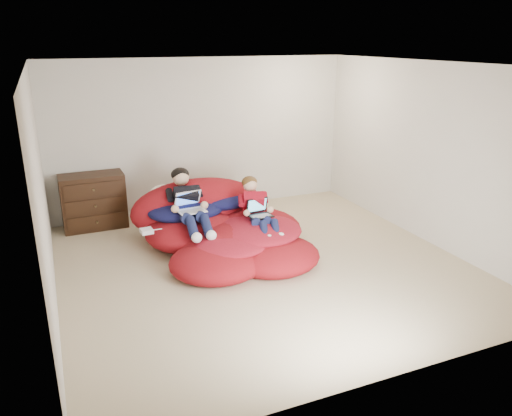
% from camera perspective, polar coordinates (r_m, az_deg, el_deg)
% --- Properties ---
extents(room_shell, '(5.10, 5.10, 2.77)m').
position_cam_1_polar(room_shell, '(6.40, 0.84, -4.72)').
color(room_shell, tan).
rests_on(room_shell, ground).
extents(dresser, '(0.94, 0.54, 0.84)m').
position_cam_1_polar(dresser, '(8.00, -18.08, 0.74)').
color(dresser, black).
rests_on(dresser, ground).
extents(beanbag_pile, '(2.30, 2.45, 0.91)m').
position_cam_1_polar(beanbag_pile, '(6.94, -3.86, -2.41)').
color(beanbag_pile, maroon).
rests_on(beanbag_pile, ground).
extents(cream_pillow, '(0.45, 0.28, 0.28)m').
position_cam_1_polar(cream_pillow, '(7.41, -10.52, 1.58)').
color(cream_pillow, white).
rests_on(cream_pillow, beanbag_pile).
extents(older_boy, '(0.38, 1.27, 0.71)m').
position_cam_1_polar(older_boy, '(6.88, -7.81, 0.85)').
color(older_boy, black).
rests_on(older_boy, beanbag_pile).
extents(younger_boy, '(0.38, 1.02, 0.66)m').
position_cam_1_polar(younger_boy, '(6.80, 0.11, 0.23)').
color(younger_boy, maroon).
rests_on(younger_boy, beanbag_pile).
extents(laptop_white, '(0.39, 0.40, 0.25)m').
position_cam_1_polar(laptop_white, '(6.79, -7.56, 0.30)').
color(laptop_white, silver).
rests_on(laptop_white, older_boy).
extents(laptop_black, '(0.33, 0.29, 0.23)m').
position_cam_1_polar(laptop_black, '(6.75, 0.35, -0.36)').
color(laptop_black, black).
rests_on(laptop_black, younger_boy).
extents(power_adapter, '(0.16, 0.16, 0.06)m').
position_cam_1_polar(power_adapter, '(6.60, -12.39, -2.58)').
color(power_adapter, silver).
rests_on(power_adapter, beanbag_pile).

